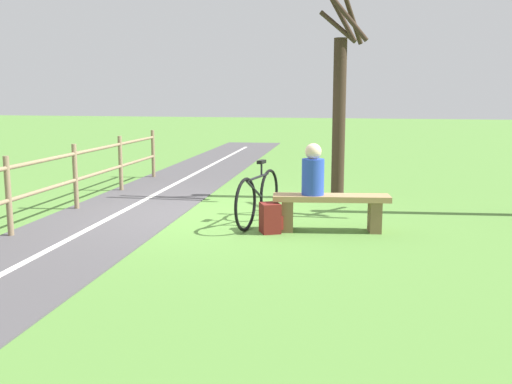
{
  "coord_description": "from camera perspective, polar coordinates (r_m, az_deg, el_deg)",
  "views": [
    {
      "loc": [
        -2.81,
        8.92,
        1.9
      ],
      "look_at": [
        -1.47,
        3.08,
        0.91
      ],
      "focal_mm": 41.34,
      "sensor_mm": 36.0,
      "label": 1
    }
  ],
  "objects": [
    {
      "name": "ground_plane",
      "position": [
        9.54,
        -4.44,
        -2.12
      ],
      "size": [
        80.0,
        80.0,
        0.0
      ],
      "primitive_type": "plane",
      "color": "#548438"
    },
    {
      "name": "bench",
      "position": [
        8.32,
        7.28,
        -1.42
      ],
      "size": [
        1.67,
        0.63,
        0.52
      ],
      "rotation": [
        0.0,
        0.0,
        0.17
      ],
      "color": "#A88456",
      "rests_on": "ground_plane"
    },
    {
      "name": "backpack",
      "position": [
        8.19,
        1.41,
        -2.54
      ],
      "size": [
        0.37,
        0.37,
        0.42
      ],
      "rotation": [
        0.0,
        0.0,
        2.05
      ],
      "color": "maroon",
      "rests_on": "ground_plane"
    },
    {
      "name": "tree_far_right",
      "position": [
        10.82,
        8.04,
        8.55
      ],
      "size": [
        1.08,
        0.7,
        4.05
      ],
      "color": "#38281E",
      "rests_on": "ground_plane"
    },
    {
      "name": "bicycle",
      "position": [
        8.71,
        0.19,
        -0.53
      ],
      "size": [
        0.28,
        1.74,
        0.94
      ],
      "rotation": [
        0.0,
        0.0,
        1.43
      ],
      "color": "black",
      "rests_on": "ground_plane"
    },
    {
      "name": "person_seated",
      "position": [
        8.23,
        5.54,
        1.94
      ],
      "size": [
        0.36,
        0.36,
        0.72
      ],
      "rotation": [
        0.0,
        0.0,
        0.17
      ],
      "color": "#2847B7",
      "rests_on": "bench"
    }
  ]
}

